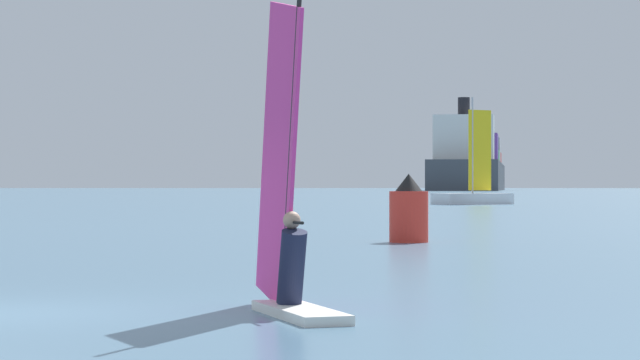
% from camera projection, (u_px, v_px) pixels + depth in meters
% --- Properties ---
extents(windsurfer, '(2.57, 2.28, 4.58)m').
position_uv_depth(windsurfer, '(288.00, 221.00, 16.13)').
color(windsurfer, white).
rests_on(windsurfer, ground_plane).
extents(cargo_ship, '(76.62, 143.26, 31.37)m').
position_uv_depth(cargo_ship, '(470.00, 168.00, 485.15)').
color(cargo_ship, '#3F444C').
rests_on(cargo_ship, ground_plane).
extents(channel_buoy, '(1.11, 1.11, 1.95)m').
position_uv_depth(channel_buoy, '(409.00, 212.00, 36.45)').
color(channel_buoy, red).
rests_on(channel_buoy, ground_plane).
extents(small_sailboat, '(5.88, 7.41, 9.35)m').
position_uv_depth(small_sailboat, '(473.00, 195.00, 112.10)').
color(small_sailboat, white).
rests_on(small_sailboat, ground_plane).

